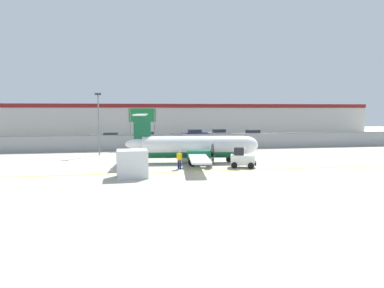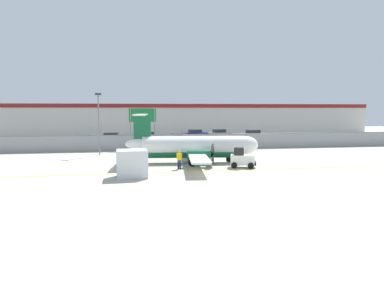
# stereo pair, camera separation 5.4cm
# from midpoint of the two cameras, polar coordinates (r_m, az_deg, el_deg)

# --- Properties ---
(ground_plane) EXTENTS (140.00, 140.00, 0.01)m
(ground_plane) POSITION_cam_midpoint_polar(r_m,az_deg,el_deg) (30.08, 3.10, -4.52)
(ground_plane) COLOR #B2AD99
(perimeter_fence) EXTENTS (98.00, 0.10, 2.10)m
(perimeter_fence) POSITION_cam_midpoint_polar(r_m,az_deg,el_deg) (45.54, -1.26, 0.43)
(perimeter_fence) COLOR gray
(perimeter_fence) RESTS_ON ground
(parking_lot_strip) EXTENTS (98.00, 17.00, 0.12)m
(parking_lot_strip) POSITION_cam_midpoint_polar(r_m,az_deg,el_deg) (57.00, -2.90, 0.45)
(parking_lot_strip) COLOR #38383A
(parking_lot_strip) RESTS_ON ground
(background_building) EXTENTS (91.00, 8.10, 6.50)m
(background_building) POSITION_cam_midpoint_polar(r_m,az_deg,el_deg) (75.18, -4.52, 4.18)
(background_building) COLOR beige
(background_building) RESTS_ON ground
(commuter_airplane) EXTENTS (13.49, 16.08, 4.92)m
(commuter_airplane) POSITION_cam_midpoint_polar(r_m,az_deg,el_deg) (34.53, 0.61, -0.49)
(commuter_airplane) COLOR white
(commuter_airplane) RESTS_ON ground
(baggage_tug) EXTENTS (2.56, 1.95, 1.88)m
(baggage_tug) POSITION_cam_midpoint_polar(r_m,az_deg,el_deg) (32.08, 8.31, -2.38)
(baggage_tug) COLOR silver
(baggage_tug) RESTS_ON ground
(ground_crew_worker) EXTENTS (0.49, 0.48, 1.70)m
(ground_crew_worker) POSITION_cam_midpoint_polar(r_m,az_deg,el_deg) (30.79, -2.17, -2.49)
(ground_crew_worker) COLOR #191E4C
(ground_crew_worker) RESTS_ON ground
(cargo_container) EXTENTS (2.49, 2.11, 2.20)m
(cargo_container) POSITION_cam_midpoint_polar(r_m,az_deg,el_deg) (27.58, -9.98, -3.24)
(cargo_container) COLOR silver
(cargo_container) RESTS_ON ground
(traffic_cone_near_left) EXTENTS (0.36, 0.36, 0.64)m
(traffic_cone_near_left) POSITION_cam_midpoint_polar(r_m,az_deg,el_deg) (36.53, -0.20, -2.18)
(traffic_cone_near_left) COLOR orange
(traffic_cone_near_left) RESTS_ON ground
(traffic_cone_near_right) EXTENTS (0.36, 0.36, 0.64)m
(traffic_cone_near_right) POSITION_cam_midpoint_polar(r_m,az_deg,el_deg) (36.14, 2.87, -2.27)
(traffic_cone_near_right) COLOR orange
(traffic_cone_near_right) RESTS_ON ground
(parked_car_0) EXTENTS (4.25, 2.11, 1.58)m
(parked_car_0) POSITION_cam_midpoint_polar(r_m,az_deg,el_deg) (51.85, -17.64, 0.57)
(parked_car_0) COLOR navy
(parked_car_0) RESTS_ON parking_lot_strip
(parked_car_1) EXTENTS (4.27, 2.14, 1.58)m
(parked_car_1) POSITION_cam_midpoint_polar(r_m,az_deg,el_deg) (55.76, -13.26, 1.04)
(parked_car_1) COLOR red
(parked_car_1) RESTS_ON parking_lot_strip
(parked_car_2) EXTENTS (4.31, 2.24, 1.58)m
(parked_car_2) POSITION_cam_midpoint_polar(r_m,az_deg,el_deg) (56.79, -7.60, 1.23)
(parked_car_2) COLOR gray
(parked_car_2) RESTS_ON parking_lot_strip
(parked_car_3) EXTENTS (4.38, 2.40, 1.58)m
(parked_car_3) POSITION_cam_midpoint_polar(r_m,az_deg,el_deg) (52.27, -2.41, 0.88)
(parked_car_3) COLOR slate
(parked_car_3) RESTS_ON parking_lot_strip
(parked_car_4) EXTENTS (4.38, 2.42, 1.58)m
(parked_car_4) POSITION_cam_midpoint_polar(r_m,az_deg,el_deg) (62.63, 0.36, 1.71)
(parked_car_4) COLOR navy
(parked_car_4) RESTS_ON parking_lot_strip
(parked_car_5) EXTENTS (4.34, 2.30, 1.58)m
(parked_car_5) POSITION_cam_midpoint_polar(r_m,az_deg,el_deg) (63.58, 4.41, 1.75)
(parked_car_5) COLOR gray
(parked_car_5) RESTS_ON parking_lot_strip
(parked_car_6) EXTENTS (4.39, 2.43, 1.58)m
(parked_car_6) POSITION_cam_midpoint_polar(r_m,az_deg,el_deg) (62.31, 9.98, 1.60)
(parked_car_6) COLOR slate
(parked_car_6) RESTS_ON parking_lot_strip
(apron_light_pole) EXTENTS (0.70, 0.30, 7.27)m
(apron_light_pole) POSITION_cam_midpoint_polar(r_m,az_deg,el_deg) (41.47, -15.34, 4.10)
(apron_light_pole) COLOR slate
(apron_light_pole) RESTS_ON ground
(highway_sign) EXTENTS (3.60, 0.14, 5.50)m
(highway_sign) POSITION_cam_midpoint_polar(r_m,az_deg,el_deg) (46.47, -8.31, 4.21)
(highway_sign) COLOR slate
(highway_sign) RESTS_ON ground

